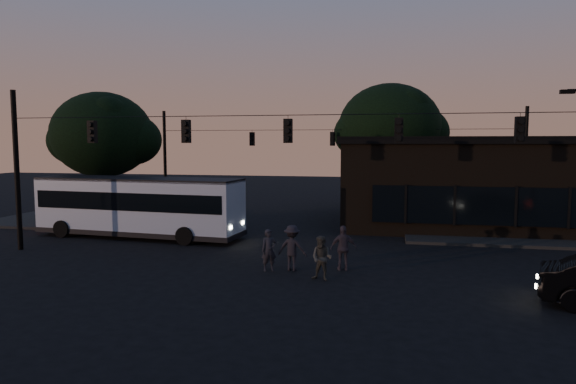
% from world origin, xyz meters
% --- Properties ---
extents(ground, '(120.00, 120.00, 0.00)m').
position_xyz_m(ground, '(0.00, 0.00, 0.00)').
color(ground, black).
rests_on(ground, ground).
extents(sidewalk_far_right, '(14.00, 10.00, 0.15)m').
position_xyz_m(sidewalk_far_right, '(12.00, 14.00, 0.07)').
color(sidewalk_far_right, black).
rests_on(sidewalk_far_right, ground).
extents(sidewalk_far_left, '(14.00, 10.00, 0.15)m').
position_xyz_m(sidewalk_far_left, '(-14.00, 14.00, 0.07)').
color(sidewalk_far_left, black).
rests_on(sidewalk_far_left, ground).
extents(building, '(15.40, 10.41, 5.40)m').
position_xyz_m(building, '(9.00, 15.97, 2.71)').
color(building, black).
rests_on(building, ground).
extents(tree_behind, '(7.60, 7.60, 9.43)m').
position_xyz_m(tree_behind, '(4.00, 22.00, 6.19)').
color(tree_behind, black).
rests_on(tree_behind, ground).
extents(tree_left, '(6.40, 6.40, 8.30)m').
position_xyz_m(tree_left, '(-14.00, 13.00, 5.57)').
color(tree_left, black).
rests_on(tree_left, ground).
extents(signal_rig_near, '(26.24, 0.30, 7.50)m').
position_xyz_m(signal_rig_near, '(0.00, 4.00, 4.45)').
color(signal_rig_near, black).
rests_on(signal_rig_near, ground).
extents(signal_rig_far, '(26.24, 0.30, 7.50)m').
position_xyz_m(signal_rig_far, '(0.00, 20.00, 4.20)').
color(signal_rig_far, black).
rests_on(signal_rig_far, ground).
extents(bus, '(11.57, 3.64, 3.20)m').
position_xyz_m(bus, '(-9.01, 8.11, 1.80)').
color(bus, '#9BABC5').
rests_on(bus, ground).
extents(pedestrian_a, '(0.72, 0.62, 1.66)m').
position_xyz_m(pedestrian_a, '(-0.43, 2.39, 0.83)').
color(pedestrian_a, black).
rests_on(pedestrian_a, ground).
extents(pedestrian_b, '(0.93, 0.80, 1.65)m').
position_xyz_m(pedestrian_b, '(1.79, 1.45, 0.82)').
color(pedestrian_b, '#32332E').
rests_on(pedestrian_b, ground).
extents(pedestrian_c, '(1.13, 0.68, 1.79)m').
position_xyz_m(pedestrian_c, '(2.44, 3.08, 0.90)').
color(pedestrian_c, '#342D37').
rests_on(pedestrian_c, ground).
extents(pedestrian_d, '(1.21, 0.74, 1.81)m').
position_xyz_m(pedestrian_d, '(0.44, 2.68, 0.90)').
color(pedestrian_d, black).
rests_on(pedestrian_d, ground).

